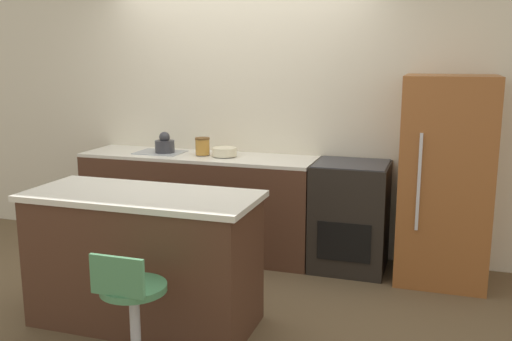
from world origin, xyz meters
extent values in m
plane|color=brown|center=(0.00, 0.00, 0.00)|extent=(14.00, 14.00, 0.00)
cube|color=beige|center=(0.00, 0.64, 1.30)|extent=(8.00, 0.06, 2.60)
cube|color=#4C2D1E|center=(-0.33, 0.32, 0.45)|extent=(2.21, 0.59, 0.90)
cube|color=silver|center=(-0.33, 0.32, 0.92)|extent=(2.21, 0.59, 0.03)
cube|color=#9EA3A8|center=(-0.72, 0.32, 0.94)|extent=(0.44, 0.33, 0.01)
cube|color=#4C2D1E|center=(-0.09, -1.18, 0.45)|extent=(1.52, 0.65, 0.89)
cube|color=silver|center=(-0.09, -1.18, 0.91)|extent=(1.59, 0.69, 0.04)
cube|color=black|center=(1.10, 0.32, 0.47)|extent=(0.64, 0.59, 0.93)
cube|color=black|center=(1.10, 0.01, 0.33)|extent=(0.44, 0.01, 0.33)
cube|color=#333338|center=(1.10, 0.32, 0.94)|extent=(0.60, 0.56, 0.01)
cube|color=#995628|center=(1.87, 0.29, 0.84)|extent=(0.71, 0.64, 1.69)
cube|color=silver|center=(1.67, -0.04, 0.89)|extent=(0.02, 0.02, 0.76)
cylinder|color=#B7B7BC|center=(0.20, -1.80, 0.26)|extent=(0.06, 0.06, 0.52)
cylinder|color=#478456|center=(0.20, -1.80, 0.54)|extent=(0.38, 0.38, 0.04)
cube|color=#478456|center=(0.20, -1.96, 0.67)|extent=(0.32, 0.02, 0.22)
cylinder|color=#333338|center=(-0.66, 0.30, 1.00)|extent=(0.18, 0.18, 0.11)
sphere|color=#333338|center=(-0.66, 0.30, 1.09)|extent=(0.10, 0.10, 0.10)
cylinder|color=beige|center=(-0.06, 0.30, 0.98)|extent=(0.22, 0.22, 0.08)
cylinder|color=#B77F33|center=(-0.28, 0.30, 1.01)|extent=(0.13, 0.13, 0.14)
cylinder|color=brown|center=(-0.28, 0.30, 1.09)|extent=(0.14, 0.14, 0.02)
camera|label=1|loc=(1.80, -4.48, 1.84)|focal=40.00mm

